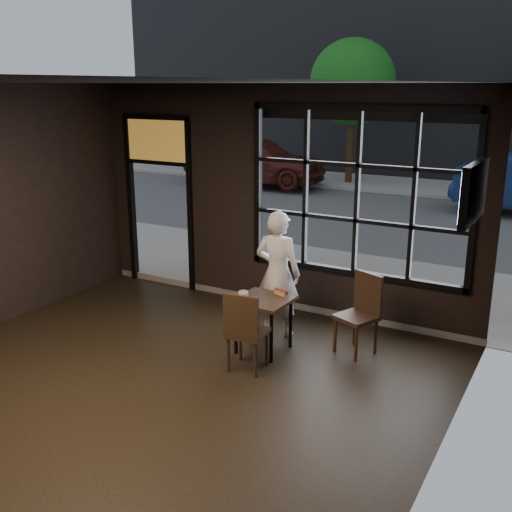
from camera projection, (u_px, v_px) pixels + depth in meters
The scene contains 15 objects.
floor at pixel (114, 413), 6.03m from camera, with size 6.00×7.00×0.02m, color black.
ceiling at pixel (90, 81), 5.14m from camera, with size 6.00×7.00×0.02m, color black.
wall_right at pixel (425, 321), 4.16m from camera, with size 0.04×7.00×3.20m, color black.
window_frame at pixel (357, 193), 7.89m from camera, with size 3.06×0.12×2.28m, color black.
stained_transom at pixel (157, 140), 9.30m from camera, with size 1.20×0.06×0.70m, color orange.
street_asphalt at pixel (494, 161), 26.11m from camera, with size 60.00×41.00×0.04m, color #545456.
cafe_table at pixel (264, 324), 7.35m from camera, with size 0.63×0.63×0.69m, color #302115.
chair_near at pixel (248, 330), 6.83m from camera, with size 0.42×0.42×0.96m, color #302115.
chair_window at pixel (356, 315), 7.25m from camera, with size 0.43×0.43×0.99m, color #302115.
man at pixel (278, 273), 7.74m from camera, with size 0.61×0.40×1.66m, color white.
hotdog at pixel (281, 293), 7.37m from camera, with size 0.20×0.08×0.06m, color tan, non-canonical shape.
cup at pixel (243, 295), 7.24m from camera, with size 0.12×0.12×0.10m, color silver.
tv at pixel (474, 192), 5.61m from camera, with size 0.11×0.97×0.57m, color black.
maroon_car at pixel (255, 160), 19.10m from camera, with size 1.82×4.53×1.54m, color #511C16.
tree_left at pixel (352, 83), 18.76m from camera, with size 2.69×2.69×4.59m.
Camera 1 is at (3.88, -3.96, 3.18)m, focal length 42.00 mm.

